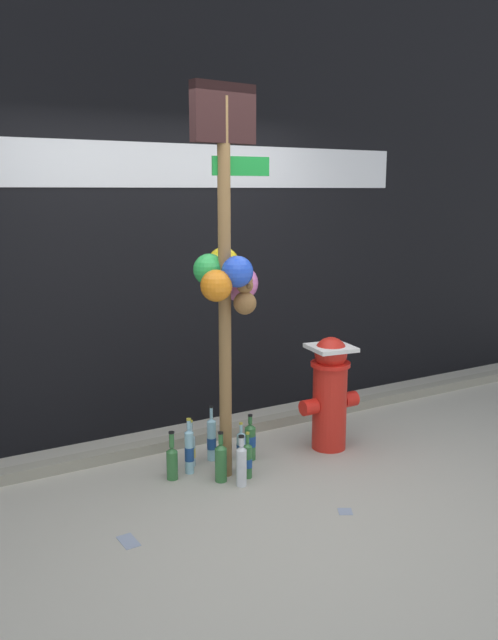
{
  "coord_description": "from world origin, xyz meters",
  "views": [
    {
      "loc": [
        -1.95,
        -3.25,
        1.91
      ],
      "look_at": [
        0.18,
        0.44,
        1.06
      ],
      "focal_mm": 36.68,
      "sensor_mm": 36.0,
      "label": 1
    }
  ],
  "objects_px": {
    "bottle_2": "(221,461)",
    "bottle_3": "(227,438)",
    "memorial_post": "(228,257)",
    "bottle_8": "(250,441)",
    "bottle_5": "(189,451)",
    "bottle_0": "(172,461)",
    "bottle_1": "(241,451)",
    "bottle_6": "(241,464)",
    "bottle_7": "(248,460)",
    "bottle_9": "(191,449)",
    "fire_hydrant": "(330,391)",
    "bottle_4": "(212,439)"
  },
  "relations": [
    {
      "from": "fire_hydrant",
      "to": "bottle_2",
      "type": "distance_m",
      "value": 1.03
    },
    {
      "from": "bottle_6",
      "to": "bottle_7",
      "type": "distance_m",
      "value": 0.13
    },
    {
      "from": "bottle_2",
      "to": "bottle_3",
      "type": "height_order",
      "value": "bottle_3"
    },
    {
      "from": "memorial_post",
      "to": "bottle_3",
      "type": "relative_size",
      "value": 6.12
    },
    {
      "from": "bottle_0",
      "to": "bottle_3",
      "type": "relative_size",
      "value": 0.8
    },
    {
      "from": "bottle_0",
      "to": "bottle_5",
      "type": "distance_m",
      "value": 0.15
    },
    {
      "from": "bottle_9",
      "to": "bottle_8",
      "type": "bearing_deg",
      "value": -14.79
    },
    {
      "from": "bottle_5",
      "to": "bottle_6",
      "type": "relative_size",
      "value": 1.13
    },
    {
      "from": "bottle_5",
      "to": "bottle_8",
      "type": "distance_m",
      "value": 0.48
    },
    {
      "from": "bottle_3",
      "to": "bottle_4",
      "type": "xyz_separation_m",
      "value": [
        -0.09,
        0.06,
        -0.01
      ]
    },
    {
      "from": "bottle_3",
      "to": "bottle_0",
      "type": "bearing_deg",
      "value": -168.53
    },
    {
      "from": "bottle_1",
      "to": "bottle_8",
      "type": "distance_m",
      "value": 0.22
    },
    {
      "from": "bottle_2",
      "to": "bottle_1",
      "type": "bearing_deg",
      "value": 18.03
    },
    {
      "from": "bottle_0",
      "to": "bottle_1",
      "type": "relative_size",
      "value": 0.94
    },
    {
      "from": "bottle_2",
      "to": "bottle_3",
      "type": "xyz_separation_m",
      "value": [
        0.2,
        0.29,
        0.03
      ]
    },
    {
      "from": "memorial_post",
      "to": "bottle_8",
      "type": "height_order",
      "value": "memorial_post"
    },
    {
      "from": "memorial_post",
      "to": "bottle_7",
      "type": "xyz_separation_m",
      "value": [
        0.07,
        -0.14,
        -1.36
      ]
    },
    {
      "from": "bottle_4",
      "to": "bottle_9",
      "type": "relative_size",
      "value": 1.21
    },
    {
      "from": "bottle_0",
      "to": "bottle_3",
      "type": "xyz_separation_m",
      "value": [
        0.47,
        0.09,
        0.04
      ]
    },
    {
      "from": "bottle_4",
      "to": "bottle_7",
      "type": "xyz_separation_m",
      "value": [
        0.08,
        -0.39,
        -0.03
      ]
    },
    {
      "from": "bottle_3",
      "to": "bottle_5",
      "type": "xyz_separation_m",
      "value": [
        -0.33,
        -0.07,
        -0.01
      ]
    },
    {
      "from": "bottle_3",
      "to": "bottle_1",
      "type": "bearing_deg",
      "value": -92.83
    },
    {
      "from": "bottle_2",
      "to": "bottle_7",
      "type": "relative_size",
      "value": 1.07
    },
    {
      "from": "fire_hydrant",
      "to": "bottle_2",
      "type": "xyz_separation_m",
      "value": [
        -0.98,
        -0.11,
        -0.31
      ]
    },
    {
      "from": "bottle_1",
      "to": "bottle_6",
      "type": "bearing_deg",
      "value": -118.67
    },
    {
      "from": "memorial_post",
      "to": "bottle_5",
      "type": "height_order",
      "value": "memorial_post"
    },
    {
      "from": "bottle_6",
      "to": "bottle_9",
      "type": "xyz_separation_m",
      "value": [
        -0.15,
        0.45,
        -0.03
      ]
    },
    {
      "from": "bottle_5",
      "to": "bottle_8",
      "type": "bearing_deg",
      "value": -0.96
    },
    {
      "from": "bottle_1",
      "to": "bottle_8",
      "type": "height_order",
      "value": "bottle_1"
    },
    {
      "from": "bottle_2",
      "to": "bottle_6",
      "type": "distance_m",
      "value": 0.15
    },
    {
      "from": "bottle_7",
      "to": "bottle_3",
      "type": "bearing_deg",
      "value": 86.76
    },
    {
      "from": "fire_hydrant",
      "to": "bottle_6",
      "type": "distance_m",
      "value": 0.97
    },
    {
      "from": "bottle_3",
      "to": "bottle_7",
      "type": "height_order",
      "value": "bottle_3"
    },
    {
      "from": "bottle_1",
      "to": "bottle_6",
      "type": "height_order",
      "value": "bottle_1"
    },
    {
      "from": "bottle_0",
      "to": "bottle_8",
      "type": "xyz_separation_m",
      "value": [
        0.62,
        0.02,
        0.01
      ]
    },
    {
      "from": "bottle_4",
      "to": "bottle_5",
      "type": "distance_m",
      "value": 0.26
    },
    {
      "from": "bottle_2",
      "to": "bottle_5",
      "type": "xyz_separation_m",
      "value": [
        -0.13,
        0.22,
        0.02
      ]
    },
    {
      "from": "bottle_6",
      "to": "bottle_7",
      "type": "height_order",
      "value": "bottle_6"
    },
    {
      "from": "memorial_post",
      "to": "bottle_2",
      "type": "distance_m",
      "value": 1.35
    },
    {
      "from": "fire_hydrant",
      "to": "bottle_9",
      "type": "xyz_separation_m",
      "value": [
        -1.04,
        0.21,
        -0.32
      ]
    },
    {
      "from": "bottle_7",
      "to": "fire_hydrant",
      "type": "bearing_deg",
      "value": 10.82
    },
    {
      "from": "fire_hydrant",
      "to": "bottle_2",
      "type": "height_order",
      "value": "fire_hydrant"
    },
    {
      "from": "memorial_post",
      "to": "bottle_7",
      "type": "distance_m",
      "value": 1.37
    },
    {
      "from": "bottle_6",
      "to": "bottle_1",
      "type": "bearing_deg",
      "value": 61.33
    },
    {
      "from": "bottle_1",
      "to": "bottle_6",
      "type": "xyz_separation_m",
      "value": [
        -0.1,
        -0.19,
        -0.0
      ]
    },
    {
      "from": "bottle_2",
      "to": "bottle_9",
      "type": "height_order",
      "value": "bottle_2"
    },
    {
      "from": "bottle_5",
      "to": "bottle_7",
      "type": "height_order",
      "value": "bottle_5"
    },
    {
      "from": "bottle_5",
      "to": "memorial_post",
      "type": "bearing_deg",
      "value": -27.67
    },
    {
      "from": "bottle_1",
      "to": "bottle_3",
      "type": "height_order",
      "value": "bottle_3"
    },
    {
      "from": "memorial_post",
      "to": "bottle_4",
      "type": "relative_size",
      "value": 6.28
    }
  ]
}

